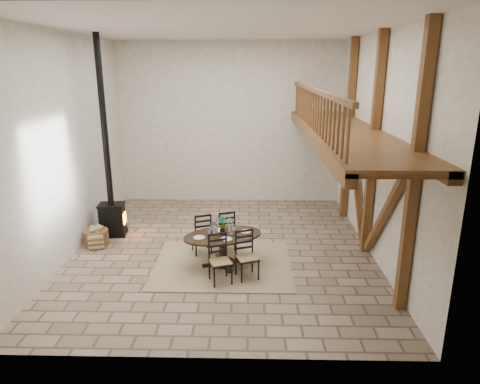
{
  "coord_description": "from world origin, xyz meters",
  "views": [
    {
      "loc": [
        0.63,
        -9.48,
        4.25
      ],
      "look_at": [
        0.39,
        0.4,
        1.33
      ],
      "focal_mm": 32.0,
      "sensor_mm": 36.0,
      "label": 1
    }
  ],
  "objects_px": {
    "dining_table": "(223,247)",
    "log_stack": "(96,242)",
    "wood_stove": "(110,194)",
    "log_basket": "(96,237)"
  },
  "relations": [
    {
      "from": "wood_stove",
      "to": "log_basket",
      "type": "bearing_deg",
      "value": -114.12
    },
    {
      "from": "wood_stove",
      "to": "log_stack",
      "type": "xyz_separation_m",
      "value": [
        -0.14,
        -0.89,
        -0.94
      ]
    },
    {
      "from": "dining_table",
      "to": "log_stack",
      "type": "relative_size",
      "value": 5.3
    },
    {
      "from": "wood_stove",
      "to": "log_basket",
      "type": "distance_m",
      "value": 1.14
    },
    {
      "from": "wood_stove",
      "to": "dining_table",
      "type": "bearing_deg",
      "value": -35.3
    },
    {
      "from": "log_stack",
      "to": "dining_table",
      "type": "bearing_deg",
      "value": -14.22
    },
    {
      "from": "wood_stove",
      "to": "log_stack",
      "type": "distance_m",
      "value": 1.31
    },
    {
      "from": "dining_table",
      "to": "wood_stove",
      "type": "bearing_deg",
      "value": 129.88
    },
    {
      "from": "wood_stove",
      "to": "log_stack",
      "type": "bearing_deg",
      "value": -104.58
    },
    {
      "from": "wood_stove",
      "to": "log_basket",
      "type": "relative_size",
      "value": 8.53
    }
  ]
}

